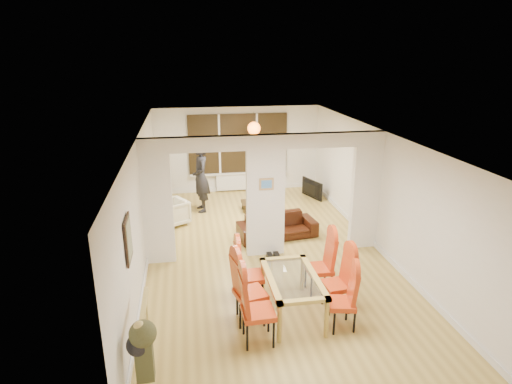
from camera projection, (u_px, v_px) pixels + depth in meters
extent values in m
cube|color=tan|center=(265.00, 253.00, 9.28)|extent=(5.00, 9.00, 0.01)
cube|color=white|center=(265.00, 196.00, 8.87)|extent=(5.00, 0.18, 2.60)
cube|color=black|center=(238.00, 144.00, 12.97)|extent=(3.00, 0.08, 1.80)
cube|color=white|center=(239.00, 182.00, 13.31)|extent=(1.40, 0.08, 0.50)
sphere|color=orange|center=(254.00, 128.00, 11.74)|extent=(0.36, 0.36, 0.36)
cube|color=gray|center=(128.00, 239.00, 6.14)|extent=(0.04, 0.52, 0.67)
cube|color=#4C8CD8|center=(266.00, 184.00, 8.69)|extent=(0.30, 0.03, 0.25)
imported|color=black|center=(277.00, 226.00, 10.02)|extent=(1.91, 0.96, 0.53)
imported|color=beige|center=(172.00, 212.00, 10.72)|extent=(0.94, 0.95, 0.64)
imported|color=black|center=(201.00, 177.00, 11.46)|extent=(0.75, 0.55, 1.89)
imported|color=black|center=(309.00, 189.00, 12.69)|extent=(0.93, 0.43, 0.54)
cylinder|color=#143F19|center=(255.00, 197.00, 11.60)|extent=(0.07, 0.07, 0.29)
imported|color=#332511|center=(258.00, 200.00, 11.79)|extent=(0.19, 0.19, 0.05)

